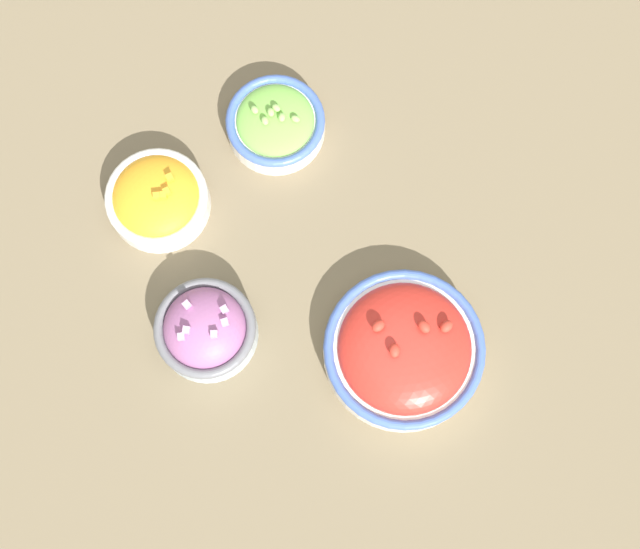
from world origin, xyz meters
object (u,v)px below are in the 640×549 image
at_px(bowl_red_onion, 206,329).
at_px(bowl_squash, 157,199).
at_px(bowl_lettuce, 276,123).
at_px(bowl_cherry_tomatoes, 404,349).

height_order(bowl_red_onion, bowl_squash, bowl_red_onion).
bearing_deg(bowl_lettuce, bowl_cherry_tomatoes, -15.69).
distance_m(bowl_lettuce, bowl_squash, 0.18).
xyz_separation_m(bowl_cherry_tomatoes, bowl_squash, (-0.35, -0.09, -0.00)).
height_order(bowl_lettuce, bowl_cherry_tomatoes, bowl_cherry_tomatoes).
bearing_deg(bowl_cherry_tomatoes, bowl_red_onion, -139.58).
distance_m(bowl_red_onion, bowl_squash, 0.18).
xyz_separation_m(bowl_lettuce, bowl_squash, (-0.03, -0.18, 0.00)).
bearing_deg(bowl_lettuce, bowl_red_onion, -60.37).
distance_m(bowl_cherry_tomatoes, bowl_squash, 0.36).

